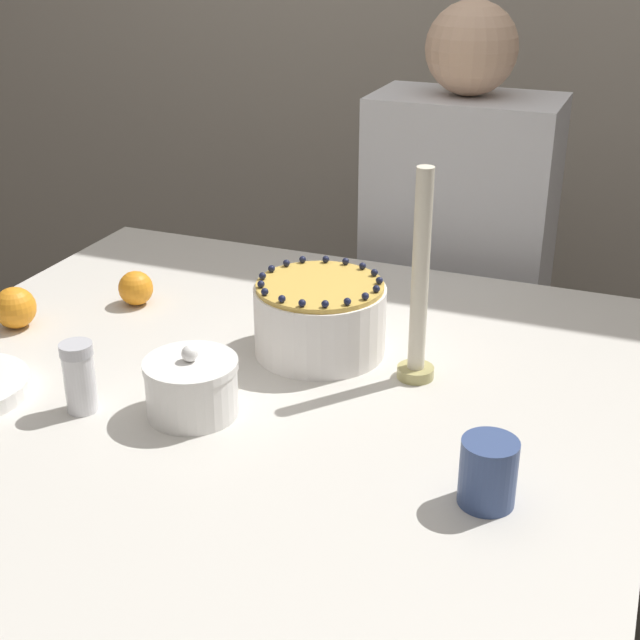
{
  "coord_description": "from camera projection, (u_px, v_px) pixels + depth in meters",
  "views": [
    {
      "loc": [
        0.56,
        -1.08,
        1.41
      ],
      "look_at": [
        0.06,
        0.17,
        0.8
      ],
      "focal_mm": 50.0,
      "sensor_mm": 36.0,
      "label": 1
    }
  ],
  "objects": [
    {
      "name": "dining_table",
      "position": [
        245.0,
        446.0,
        1.43
      ],
      "size": [
        1.21,
        1.2,
        0.74
      ],
      "color": "beige",
      "rests_on": "ground_plane"
    },
    {
      "name": "orange_fruit_0",
      "position": [
        15.0,
        308.0,
        1.57
      ],
      "size": [
        0.07,
        0.07,
        0.07
      ],
      "color": "orange",
      "rests_on": "dining_table"
    },
    {
      "name": "orange_fruit_1",
      "position": [
        136.0,
        288.0,
        1.67
      ],
      "size": [
        0.07,
        0.07,
        0.07
      ],
      "color": "orange",
      "rests_on": "dining_table"
    },
    {
      "name": "sugar_bowl",
      "position": [
        192.0,
        387.0,
        1.3
      ],
      "size": [
        0.14,
        0.14,
        0.11
      ],
      "color": "white",
      "rests_on": "dining_table"
    },
    {
      "name": "candle",
      "position": [
        419.0,
        294.0,
        1.36
      ],
      "size": [
        0.06,
        0.06,
        0.34
      ],
      "color": "tan",
      "rests_on": "dining_table"
    },
    {
      "name": "cup",
      "position": [
        488.0,
        472.0,
        1.1
      ],
      "size": [
        0.07,
        0.07,
        0.09
      ],
      "color": "#384C7F",
      "rests_on": "dining_table"
    },
    {
      "name": "person_man_blue_shirt",
      "position": [
        453.0,
        318.0,
        2.09
      ],
      "size": [
        0.4,
        0.34,
        1.25
      ],
      "rotation": [
        0.0,
        0.0,
        3.14
      ],
      "color": "#473D33",
      "rests_on": "ground_plane"
    },
    {
      "name": "cake",
      "position": [
        320.0,
        318.0,
        1.48
      ],
      "size": [
        0.22,
        0.22,
        0.13
      ],
      "color": "white",
      "rests_on": "dining_table"
    },
    {
      "name": "sugar_shaker",
      "position": [
        79.0,
        377.0,
        1.3
      ],
      "size": [
        0.05,
        0.05,
        0.11
      ],
      "color": "white",
      "rests_on": "dining_table"
    }
  ]
}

